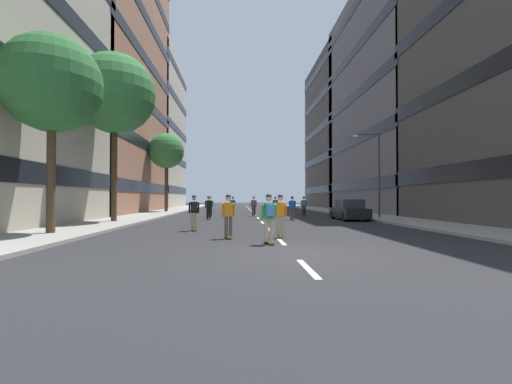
{
  "coord_description": "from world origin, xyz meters",
  "views": [
    {
      "loc": [
        -1.61,
        -9.96,
        1.63
      ],
      "look_at": [
        0.0,
        21.09,
        2.16
      ],
      "focal_mm": 24.32,
      "sensor_mm": 36.0,
      "label": 1
    }
  ],
  "objects": [
    {
      "name": "street_tree_near",
      "position": [
        -9.63,
        12.9,
        8.4
      ],
      "size": [
        5.18,
        5.18,
        10.88
      ],
      "color": "#4C3823",
      "rests_on": "sidewalk_left"
    },
    {
      "name": "skater_2",
      "position": [
        2.07,
        24.11,
        1.02
      ],
      "size": [
        0.56,
        0.92,
        1.78
      ],
      "color": "brown",
      "rests_on": "ground_plane"
    },
    {
      "name": "sidewalk_left",
      "position": [
        -9.63,
        30.64,
        0.07
      ],
      "size": [
        3.78,
        74.89,
        0.14
      ],
      "primitive_type": "cube",
      "color": "#9E9991",
      "rests_on": "ground_plane"
    },
    {
      "name": "street_tree_mid",
      "position": [
        -9.63,
        29.2,
        6.85
      ],
      "size": [
        3.92,
        3.92,
        8.72
      ],
      "color": "#4C3823",
      "rests_on": "sidewalk_left"
    },
    {
      "name": "skater_1",
      "position": [
        -0.21,
        20.84,
        1.02
      ],
      "size": [
        0.53,
        0.9,
        1.78
      ],
      "color": "brown",
      "rests_on": "ground_plane"
    },
    {
      "name": "skater_7",
      "position": [
        0.12,
        4.14,
        0.98
      ],
      "size": [
        0.56,
        0.92,
        1.78
      ],
      "color": "brown",
      "rests_on": "ground_plane"
    },
    {
      "name": "skater_5",
      "position": [
        -3.83,
        16.2,
        0.98
      ],
      "size": [
        0.56,
        0.92,
        1.78
      ],
      "color": "brown",
      "rests_on": "ground_plane"
    },
    {
      "name": "skater_10",
      "position": [
        -2.0,
        4.01,
        0.98
      ],
      "size": [
        0.56,
        0.92,
        1.78
      ],
      "color": "brown",
      "rests_on": "ground_plane"
    },
    {
      "name": "skater_0",
      "position": [
        -3.79,
        7.38,
        1.02
      ],
      "size": [
        0.57,
        0.92,
        1.78
      ],
      "color": "brown",
      "rests_on": "ground_plane"
    },
    {
      "name": "skater_3",
      "position": [
        -2.13,
        23.72,
        0.98
      ],
      "size": [
        0.55,
        0.91,
        1.78
      ],
      "color": "brown",
      "rests_on": "ground_plane"
    },
    {
      "name": "building_right_mid",
      "position": [
        18.96,
        28.55,
        12.74
      ],
      "size": [
        15.0,
        21.74,
        25.3
      ],
      "color": "slate",
      "rests_on": "ground_plane"
    },
    {
      "name": "lane_markings",
      "position": [
        0.0,
        28.0,
        0.0
      ],
      "size": [
        0.16,
        62.2,
        0.01
      ],
      "color": "silver",
      "rests_on": "ground_plane"
    },
    {
      "name": "skater_9",
      "position": [
        -4.04,
        20.41,
        1.02
      ],
      "size": [
        0.57,
        0.92,
        1.78
      ],
      "color": "brown",
      "rests_on": "ground_plane"
    },
    {
      "name": "ground_plane",
      "position": [
        0.0,
        27.23,
        0.0
      ],
      "size": [
        163.4,
        163.4,
        0.0
      ],
      "primitive_type": "plane",
      "color": "#28282B"
    },
    {
      "name": "skater_4",
      "position": [
        2.38,
        15.35,
        0.98
      ],
      "size": [
        0.54,
        0.91,
        1.78
      ],
      "color": "brown",
      "rests_on": "ground_plane"
    },
    {
      "name": "building_right_far",
      "position": [
        18.96,
        47.44,
        12.43
      ],
      "size": [
        15.0,
        19.54,
        24.68
      ],
      "color": "#4C4744",
      "rests_on": "ground_plane"
    },
    {
      "name": "building_left_far",
      "position": [
        -18.96,
        47.44,
        12.27
      ],
      "size": [
        15.0,
        17.72,
        24.37
      ],
      "color": "#BCB29E",
      "rests_on": "ground_plane"
    },
    {
      "name": "streetlamp_right",
      "position": [
        8.89,
        16.18,
        4.14
      ],
      "size": [
        2.13,
        0.3,
        6.5
      ],
      "color": "#3F3F44",
      "rests_on": "sidewalk_right"
    },
    {
      "name": "building_left_mid",
      "position": [
        -18.96,
        28.55,
        16.19
      ],
      "size": [
        15.0,
        22.62,
        32.21
      ],
      "color": "#9E6B51",
      "rests_on": "ground_plane"
    },
    {
      "name": "sidewalk_right",
      "position": [
        9.63,
        30.64,
        0.07
      ],
      "size": [
        3.78,
        74.89,
        0.14
      ],
      "primitive_type": "cube",
      "color": "#9E9991",
      "rests_on": "ground_plane"
    },
    {
      "name": "street_tree_far",
      "position": [
        -9.63,
        5.32,
        6.52
      ],
      "size": [
        4.16,
        4.16,
        8.5
      ],
      "color": "#4C3823",
      "rests_on": "sidewalk_left"
    },
    {
      "name": "skater_6",
      "position": [
        4.22,
        20.46,
        1.02
      ],
      "size": [
        0.56,
        0.92,
        1.78
      ],
      "color": "brown",
      "rests_on": "ground_plane"
    },
    {
      "name": "parked_car_near",
      "position": [
        6.55,
        15.12,
        0.7
      ],
      "size": [
        1.82,
        4.4,
        1.52
      ],
      "color": "black",
      "rests_on": "ground_plane"
    },
    {
      "name": "skater_8",
      "position": [
        -0.52,
        2.25,
        1.02
      ],
      "size": [
        0.56,
        0.92,
        1.78
      ],
      "color": "brown",
      "rests_on": "ground_plane"
    }
  ]
}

